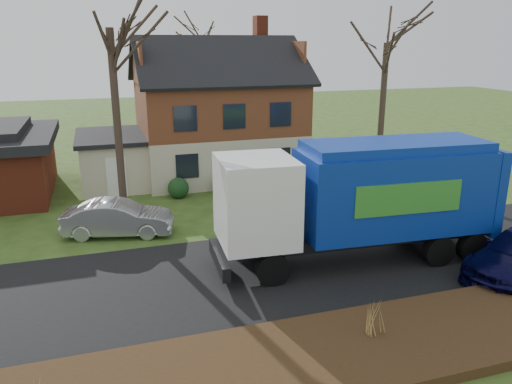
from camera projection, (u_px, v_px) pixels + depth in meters
name	position (u px, v px, depth m)	size (l,w,h in m)	color
ground	(258.00, 273.00, 17.47)	(120.00, 120.00, 0.00)	#2E4918
road	(258.00, 273.00, 17.47)	(80.00, 7.00, 0.02)	black
mulch_verge	(323.00, 357.00, 12.60)	(80.00, 3.50, 0.30)	black
main_house	(209.00, 108.00, 29.41)	(12.95, 8.95, 9.26)	#C3B39D
garbage_truck	(365.00, 194.00, 17.86)	(10.46, 3.40, 4.41)	black
silver_sedan	(118.00, 218.00, 20.74)	(1.56, 4.47, 1.47)	#A3A4AA
tree_front_east	(389.00, 19.00, 27.07)	(3.97, 3.97, 11.03)	#3F3025
tree_back	(204.00, 27.00, 35.81)	(3.32, 3.32, 10.51)	#46342A
grass_clump_mid	(376.00, 316.00, 13.23)	(0.36, 0.30, 1.01)	#9C8044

